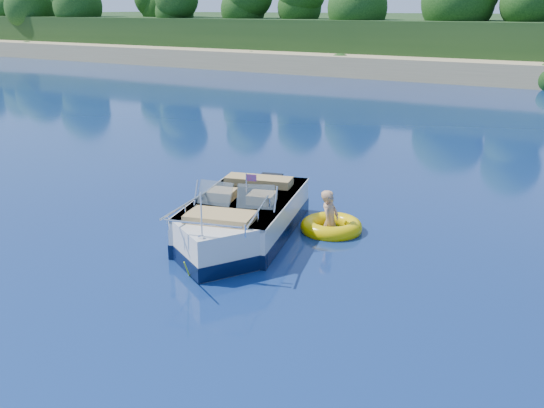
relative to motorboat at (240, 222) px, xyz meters
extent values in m
plane|color=#091842|center=(1.07, -2.87, -0.38)|extent=(160.00, 160.00, 0.00)
cube|color=tan|center=(1.07, 35.13, 0.12)|extent=(170.00, 8.00, 2.00)
cylinder|color=black|center=(-43.93, 38.13, 2.52)|extent=(0.44, 0.44, 2.80)
sphere|color=black|center=(-43.93, 38.13, 5.18)|extent=(4.62, 4.62, 4.62)
cylinder|color=black|center=(-16.93, 37.63, 2.72)|extent=(0.44, 0.44, 3.20)
cube|color=silver|center=(-0.10, 0.39, -0.07)|extent=(3.01, 4.34, 1.09)
cube|color=silver|center=(0.37, -1.42, -0.07)|extent=(2.02, 2.02, 1.09)
cube|color=black|center=(-0.10, 0.39, -0.22)|extent=(3.05, 4.38, 0.31)
cube|color=black|center=(0.37, -1.42, -0.22)|extent=(2.06, 2.06, 0.31)
cube|color=tan|center=(-0.18, 0.69, 0.24)|extent=(2.31, 3.09, 0.10)
cube|color=silver|center=(-0.10, 0.39, 0.45)|extent=(3.05, 4.35, 0.06)
cube|color=black|center=(-0.65, 2.47, -0.02)|extent=(0.65, 0.50, 0.94)
cube|color=#8C9EA5|center=(-0.37, -0.44, 0.75)|extent=(0.84, 0.37, 0.51)
cube|color=#8C9EA5|center=(0.54, -0.20, 0.75)|extent=(0.86, 0.57, 0.51)
cube|color=tan|center=(-0.49, 0.01, 0.48)|extent=(0.70, 0.70, 0.42)
cube|color=tan|center=(0.42, 0.25, 0.48)|extent=(0.70, 0.70, 0.42)
cube|color=tan|center=(-0.37, 1.39, 0.48)|extent=(1.72, 0.97, 0.40)
cube|color=tan|center=(0.32, -1.23, 0.46)|extent=(1.53, 1.10, 0.35)
cylinder|color=silver|center=(0.57, -2.18, 0.92)|extent=(0.04, 0.04, 0.89)
cube|color=red|center=(0.45, -0.22, 1.17)|extent=(0.23, 0.07, 0.15)
cube|color=silver|center=(0.59, -2.23, 0.51)|extent=(0.12, 0.09, 0.05)
cylinder|color=#E0F21A|center=(0.53, -2.63, -0.02)|extent=(0.66, 0.94, 0.80)
torus|color=#EFC603|center=(1.58, 1.48, -0.29)|extent=(1.87, 1.87, 0.39)
torus|color=#BF0B09|center=(1.58, 1.48, -0.27)|extent=(1.54, 1.54, 0.13)
imported|color=tan|center=(1.56, 1.46, -0.38)|extent=(0.48, 0.90, 1.69)
camera|label=1|loc=(7.14, -10.75, 4.65)|focal=40.00mm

